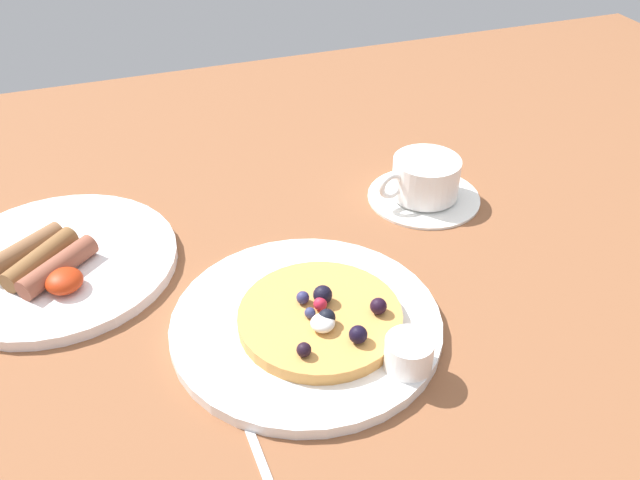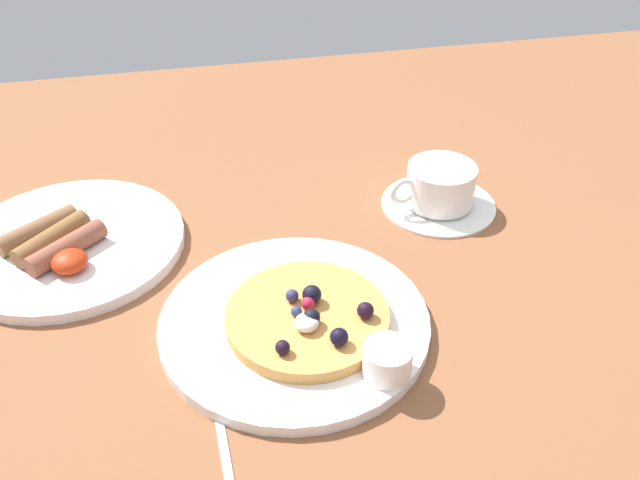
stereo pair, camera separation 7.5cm
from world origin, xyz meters
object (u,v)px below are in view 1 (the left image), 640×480
at_px(breakfast_plate, 58,263).
at_px(coffee_saucer, 424,196).
at_px(pancake_plate, 310,323).
at_px(coffee_cup, 425,177).
at_px(syrup_ramekin, 409,353).

xyz_separation_m(breakfast_plate, coffee_saucer, (0.47, -0.01, -0.00)).
height_order(pancake_plate, coffee_cup, coffee_cup).
distance_m(pancake_plate, syrup_ramekin, 0.12).
bearing_deg(pancake_plate, coffee_cup, 39.67).
bearing_deg(syrup_ramekin, coffee_saucer, 60.49).
xyz_separation_m(pancake_plate, coffee_saucer, (0.22, 0.18, -0.00)).
bearing_deg(pancake_plate, breakfast_plate, 141.59).
height_order(syrup_ramekin, coffee_cup, coffee_cup).
bearing_deg(coffee_saucer, syrup_ramekin, -119.51).
bearing_deg(coffee_cup, pancake_plate, -140.33).
distance_m(syrup_ramekin, breakfast_plate, 0.42).
bearing_deg(coffee_saucer, coffee_cup, -170.47).
xyz_separation_m(breakfast_plate, coffee_cup, (0.47, -0.01, 0.03)).
bearing_deg(pancake_plate, coffee_saucer, 39.54).
distance_m(breakfast_plate, coffee_cup, 0.47).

